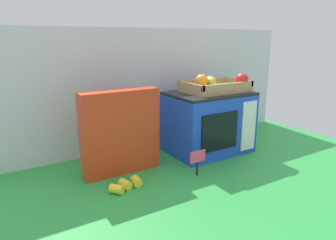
{
  "coord_description": "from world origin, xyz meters",
  "views": [
    {
      "loc": [
        -0.72,
        -1.07,
        0.52
      ],
      "look_at": [
        -0.05,
        0.01,
        0.18
      ],
      "focal_mm": 33.17,
      "sensor_mm": 36.0,
      "label": 1
    }
  ],
  "objects_px": {
    "toy_microwave": "(209,122)",
    "price_sign": "(198,159)",
    "loose_toy_banana": "(126,185)",
    "food_groups_crate": "(216,86)",
    "cookie_set_box": "(120,132)"
  },
  "relations": [
    {
      "from": "toy_microwave",
      "to": "price_sign",
      "type": "height_order",
      "value": "toy_microwave"
    },
    {
      "from": "price_sign",
      "to": "loose_toy_banana",
      "type": "distance_m",
      "value": 0.29
    },
    {
      "from": "food_groups_crate",
      "to": "loose_toy_banana",
      "type": "bearing_deg",
      "value": -164.17
    },
    {
      "from": "cookie_set_box",
      "to": "loose_toy_banana",
      "type": "distance_m",
      "value": 0.22
    },
    {
      "from": "cookie_set_box",
      "to": "toy_microwave",
      "type": "bearing_deg",
      "value": 0.28
    },
    {
      "from": "food_groups_crate",
      "to": "cookie_set_box",
      "type": "xyz_separation_m",
      "value": [
        -0.47,
        0.0,
        -0.14
      ]
    },
    {
      "from": "toy_microwave",
      "to": "loose_toy_banana",
      "type": "height_order",
      "value": "toy_microwave"
    },
    {
      "from": "toy_microwave",
      "to": "loose_toy_banana",
      "type": "xyz_separation_m",
      "value": [
        -0.49,
        -0.15,
        -0.12
      ]
    },
    {
      "from": "food_groups_crate",
      "to": "price_sign",
      "type": "height_order",
      "value": "food_groups_crate"
    },
    {
      "from": "toy_microwave",
      "to": "food_groups_crate",
      "type": "height_order",
      "value": "food_groups_crate"
    },
    {
      "from": "toy_microwave",
      "to": "price_sign",
      "type": "xyz_separation_m",
      "value": [
        -0.21,
        -0.19,
        -0.07
      ]
    },
    {
      "from": "food_groups_crate",
      "to": "loose_toy_banana",
      "type": "xyz_separation_m",
      "value": [
        -0.52,
        -0.15,
        -0.29
      ]
    },
    {
      "from": "food_groups_crate",
      "to": "cookie_set_box",
      "type": "relative_size",
      "value": 0.88
    },
    {
      "from": "cookie_set_box",
      "to": "price_sign",
      "type": "bearing_deg",
      "value": -39.07
    },
    {
      "from": "toy_microwave",
      "to": "cookie_set_box",
      "type": "distance_m",
      "value": 0.44
    }
  ]
}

